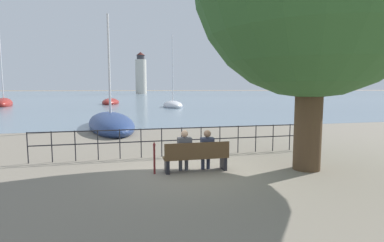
% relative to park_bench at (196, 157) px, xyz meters
% --- Properties ---
extents(ground_plane, '(1000.00, 1000.00, 0.00)m').
position_rel_park_bench_xyz_m(ground_plane, '(0.00, 0.06, -0.44)').
color(ground_plane, gray).
extents(harbor_water, '(600.00, 300.00, 0.01)m').
position_rel_park_bench_xyz_m(harbor_water, '(0.00, 159.76, -0.43)').
color(harbor_water, slate).
rests_on(harbor_water, ground_plane).
extents(park_bench, '(1.94, 0.45, 0.90)m').
position_rel_park_bench_xyz_m(park_bench, '(0.00, 0.00, 0.00)').
color(park_bench, brown).
rests_on(park_bench, ground_plane).
extents(seated_person_left, '(0.41, 0.35, 1.25)m').
position_rel_park_bench_xyz_m(seated_person_left, '(-0.35, 0.08, 0.25)').
color(seated_person_left, '#4C4C51').
rests_on(seated_person_left, ground_plane).
extents(seated_person_right, '(0.38, 0.35, 1.23)m').
position_rel_park_bench_xyz_m(seated_person_right, '(0.35, 0.08, 0.24)').
color(seated_person_right, '#2D3347').
rests_on(seated_person_right, ground_plane).
extents(promenade_railing, '(10.38, 0.04, 1.05)m').
position_rel_park_bench_xyz_m(promenade_railing, '(0.00, 2.22, 0.26)').
color(promenade_railing, black).
rests_on(promenade_railing, ground_plane).
extents(closed_umbrella, '(0.09, 0.09, 0.96)m').
position_rel_park_bench_xyz_m(closed_umbrella, '(-1.24, 0.04, 0.10)').
color(closed_umbrella, maroon).
rests_on(closed_umbrella, ground_plane).
extents(sailboat_0, '(2.48, 5.29, 9.81)m').
position_rel_park_bench_xyz_m(sailboat_0, '(4.49, 30.77, -0.14)').
color(sailboat_0, silver).
rests_on(sailboat_0, ground_plane).
extents(sailboat_2, '(3.71, 9.21, 7.35)m').
position_rel_park_bench_xyz_m(sailboat_2, '(-2.81, 10.73, -0.15)').
color(sailboat_2, navy).
rests_on(sailboat_2, ground_plane).
extents(sailboat_3, '(3.18, 6.58, 7.58)m').
position_rel_park_bench_xyz_m(sailboat_3, '(-3.83, 41.39, -0.15)').
color(sailboat_3, maroon).
rests_on(sailboat_3, ground_plane).
extents(sailboat_4, '(3.78, 7.46, 12.11)m').
position_rel_park_bench_xyz_m(sailboat_4, '(-18.43, 39.11, -0.06)').
color(sailboat_4, maroon).
rests_on(sailboat_4, ground_plane).
extents(harbor_lighthouse, '(5.06, 5.06, 19.29)m').
position_rel_park_bench_xyz_m(harbor_lighthouse, '(6.96, 133.51, 8.53)').
color(harbor_lighthouse, beige).
rests_on(harbor_lighthouse, ground_plane).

